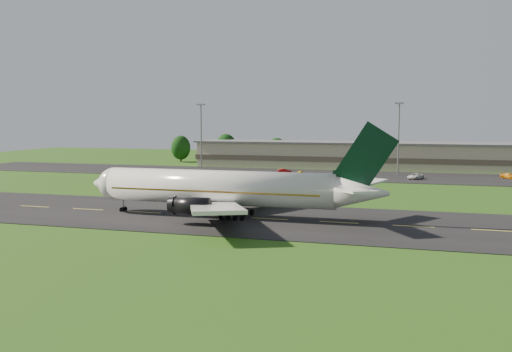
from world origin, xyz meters
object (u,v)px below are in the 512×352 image
(light_mast_centre, at_px, (399,129))
(service_vehicle_d, at_px, (509,176))
(service_vehicle_c, at_px, (416,176))
(airliner, at_px, (224,189))
(service_vehicle_a, at_px, (300,173))
(terminal, at_px, (405,157))
(light_mast_west, at_px, (201,128))
(service_vehicle_b, at_px, (285,171))

(light_mast_centre, bearing_deg, service_vehicle_d, -9.00)
(service_vehicle_c, distance_m, service_vehicle_d, 24.86)
(service_vehicle_d, bearing_deg, light_mast_centre, 131.97)
(airliner, distance_m, service_vehicle_a, 69.65)
(terminal, xyz_separation_m, light_mast_west, (-61.40, -16.18, 8.75))
(service_vehicle_a, bearing_deg, service_vehicle_d, 13.37)
(light_mast_west, relative_size, service_vehicle_b, 4.95)
(service_vehicle_a, distance_m, service_vehicle_c, 31.29)
(light_mast_centre, distance_m, service_vehicle_d, 31.39)
(airliner, bearing_deg, terminal, 75.29)
(light_mast_west, xyz_separation_m, service_vehicle_d, (88.67, -4.54, -11.93))
(light_mast_centre, relative_size, service_vehicle_b, 4.95)
(terminal, relative_size, service_vehicle_c, 27.45)
(service_vehicle_a, height_order, service_vehicle_b, service_vehicle_b)
(light_mast_centre, xyz_separation_m, service_vehicle_b, (-31.18, -7.84, -11.96))
(terminal, height_order, service_vehicle_a, terminal)
(airliner, relative_size, light_mast_centre, 2.52)
(service_vehicle_a, relative_size, service_vehicle_c, 0.65)
(light_mast_west, distance_m, service_vehicle_b, 32.17)
(airliner, xyz_separation_m, service_vehicle_a, (-2.45, 69.49, -3.97))
(airliner, relative_size, light_mast_west, 2.52)
(service_vehicle_b, relative_size, service_vehicle_d, 0.84)
(light_mast_centre, bearing_deg, service_vehicle_b, -165.90)
(light_mast_centre, height_order, service_vehicle_b, light_mast_centre)
(airliner, distance_m, service_vehicle_d, 91.91)
(airliner, relative_size, service_vehicle_a, 14.85)
(service_vehicle_d, bearing_deg, airliner, -163.78)
(light_mast_west, distance_m, service_vehicle_d, 89.59)
(service_vehicle_b, bearing_deg, service_vehicle_a, -132.65)
(service_vehicle_a, bearing_deg, service_vehicle_b, 159.36)
(service_vehicle_c, bearing_deg, light_mast_west, -161.33)
(terminal, xyz_separation_m, service_vehicle_c, (3.72, -28.66, -3.16))
(light_mast_centre, xyz_separation_m, service_vehicle_d, (28.67, -4.54, -11.93))
(terminal, distance_m, service_vehicle_d, 34.40)
(service_vehicle_b, height_order, service_vehicle_c, service_vehicle_c)
(airliner, relative_size, service_vehicle_d, 10.49)
(service_vehicle_d, bearing_deg, terminal, 103.73)
(service_vehicle_a, relative_size, service_vehicle_d, 0.71)
(light_mast_west, height_order, light_mast_centre, same)
(airliner, height_order, service_vehicle_a, airliner)
(light_mast_west, distance_m, service_vehicle_c, 67.36)
(service_vehicle_a, bearing_deg, light_mast_west, 169.92)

